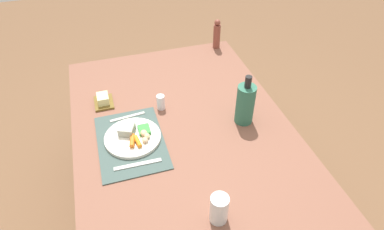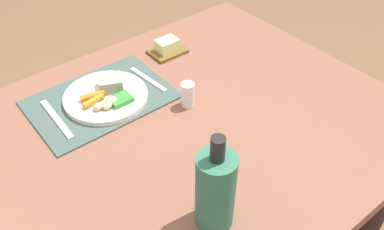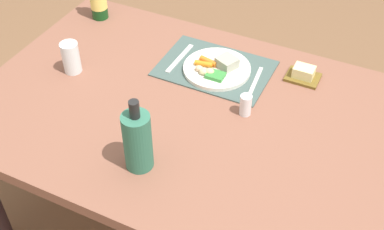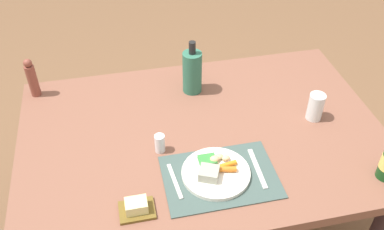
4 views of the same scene
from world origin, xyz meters
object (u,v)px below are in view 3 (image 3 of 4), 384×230
object	(u,v)px
knife	(180,58)
dining_table	(187,126)
salt_shaker	(246,105)
cooler_bottle	(138,141)
butter_dish	(303,74)
fork	(256,81)
dinner_plate	(217,68)
water_tumbler	(71,59)

from	to	relation	value
knife	dining_table	bearing A→B (deg)	123.37
salt_shaker	cooler_bottle	bearing A→B (deg)	60.05
butter_dish	salt_shaker	size ratio (longest dim) A/B	1.57
butter_dish	salt_shaker	xyz separation A→B (m)	(0.13, 0.29, 0.02)
knife	fork	bearing A→B (deg)	-179.29
dining_table	salt_shaker	bearing A→B (deg)	-160.85
dinner_plate	cooler_bottle	world-z (taller)	cooler_bottle
dining_table	water_tumbler	distance (m)	0.53
knife	cooler_bottle	xyz separation A→B (m)	(-0.14, 0.57, 0.10)
fork	water_tumbler	world-z (taller)	water_tumbler
dinner_plate	salt_shaker	world-z (taller)	salt_shaker
water_tumbler	salt_shaker	bearing A→B (deg)	-175.12
dinner_plate	cooler_bottle	xyz separation A→B (m)	(0.03, 0.56, 0.09)
fork	butter_dish	xyz separation A→B (m)	(-0.16, -0.11, 0.01)
fork	salt_shaker	size ratio (longest dim) A/B	2.19
butter_dish	dining_table	bearing A→B (deg)	47.37
knife	water_tumbler	xyz separation A→B (m)	(0.35, 0.25, 0.05)
fork	water_tumbler	xyz separation A→B (m)	(0.69, 0.25, 0.05)
butter_dish	water_tumbler	distance (m)	0.92
cooler_bottle	butter_dish	bearing A→B (deg)	-117.56
dinner_plate	butter_dish	size ratio (longest dim) A/B	2.08
dining_table	knife	distance (m)	0.32
butter_dish	knife	bearing A→B (deg)	11.59
fork	cooler_bottle	size ratio (longest dim) A/B	0.67
dining_table	cooler_bottle	world-z (taller)	cooler_bottle
dinner_plate	butter_dish	bearing A→B (deg)	-161.24
dining_table	fork	xyz separation A→B (m)	(-0.17, -0.26, 0.09)
knife	butter_dish	distance (m)	0.50
water_tumbler	salt_shaker	world-z (taller)	water_tumbler
fork	knife	world-z (taller)	same
dining_table	cooler_bottle	xyz separation A→B (m)	(0.02, 0.31, 0.20)
dinner_plate	knife	world-z (taller)	dinner_plate
dinner_plate	butter_dish	world-z (taller)	dinner_plate
water_tumbler	dinner_plate	bearing A→B (deg)	-155.19
butter_dish	water_tumbler	size ratio (longest dim) A/B	1.00
dinner_plate	cooler_bottle	size ratio (longest dim) A/B	0.99
knife	salt_shaker	distance (m)	0.41
dining_table	cooler_bottle	distance (m)	0.37
fork	salt_shaker	world-z (taller)	salt_shaker
water_tumbler	salt_shaker	xyz separation A→B (m)	(-0.72, -0.06, -0.02)
fork	dining_table	bearing A→B (deg)	50.21
dinner_plate	butter_dish	xyz separation A→B (m)	(-0.32, -0.11, 0.00)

